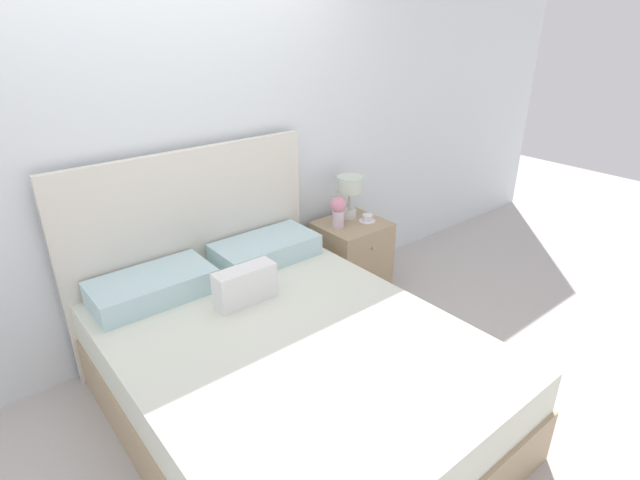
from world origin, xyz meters
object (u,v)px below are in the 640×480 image
Objects in this scene: nightstand at (351,257)px; table_lamp at (350,189)px; teacup at (367,218)px; flower_vase at (338,210)px; bed at (282,364)px.

table_lamp is at bearing 59.88° from nightstand.
teacup reaches higher than nightstand.
bed is at bearing -145.00° from flower_vase.
table_lamp reaches higher than flower_vase.
table_lamp is at bearing 24.69° from flower_vase.
bed is 6.34× the size of table_lamp.
nightstand is (1.17, 0.72, -0.01)m from bed.
teacup is (0.11, -0.05, 0.31)m from nightstand.
bed is 9.03× the size of flower_vase.
teacup is (0.24, -0.06, -0.11)m from flower_vase.
flower_vase is at bearing 166.36° from teacup.
nightstand is at bearing 31.53° from bed.
bed is 16.83× the size of teacup.
flower_vase reaches higher than teacup.
nightstand is 2.51× the size of flower_vase.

